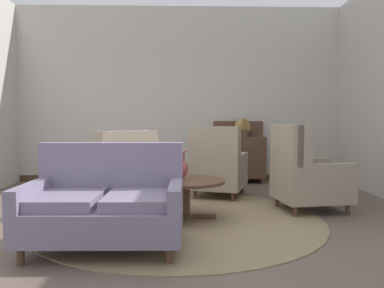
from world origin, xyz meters
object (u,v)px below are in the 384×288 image
(porcelain_vase, at_px, (182,167))
(gramophone, at_px, (243,125))
(settee, at_px, (106,205))
(armchair_far_left, at_px, (305,175))
(coffee_table, at_px, (186,186))
(armchair_foreground_right, at_px, (218,168))
(armchair_near_sideboard, at_px, (118,175))
(sideboard, at_px, (239,156))
(side_table, at_px, (293,173))

(porcelain_vase, xyz_separation_m, gramophone, (1.12, 2.54, 0.47))
(settee, height_order, armchair_far_left, armchair_far_left)
(coffee_table, xyz_separation_m, settee, (-0.75, -0.98, -0.00))
(coffee_table, height_order, gramophone, gramophone)
(armchair_foreground_right, xyz_separation_m, gramophone, (0.57, 1.26, 0.64))
(armchair_near_sideboard, distance_m, sideboard, 2.70)
(porcelain_vase, bearing_deg, gramophone, 66.27)
(armchair_near_sideboard, height_order, armchair_foreground_right, armchair_foreground_right)
(armchair_near_sideboard, bearing_deg, gramophone, -177.93)
(sideboard, bearing_deg, settee, -116.04)
(coffee_table, relative_size, armchair_foreground_right, 0.85)
(armchair_far_left, bearing_deg, side_table, -5.18)
(porcelain_vase, xyz_separation_m, armchair_near_sideboard, (-0.88, 0.76, -0.20))
(settee, height_order, armchair_near_sideboard, armchair_near_sideboard)
(side_table, distance_m, sideboard, 1.89)
(settee, relative_size, sideboard, 1.24)
(armchair_far_left, distance_m, gramophone, 2.32)
(sideboard, height_order, gramophone, gramophone)
(settee, distance_m, armchair_foreground_right, 2.61)
(porcelain_vase, relative_size, settee, 0.24)
(armchair_near_sideboard, bearing_deg, sideboard, -175.92)
(gramophone, bearing_deg, armchair_far_left, -78.18)
(coffee_table, bearing_deg, porcelain_vase, 144.33)
(coffee_table, distance_m, sideboard, 2.86)
(coffee_table, xyz_separation_m, armchair_foreground_right, (0.51, 1.31, 0.06))
(coffee_table, distance_m, armchair_near_sideboard, 1.22)
(sideboard, bearing_deg, armchair_foreground_right, -111.22)
(porcelain_vase, bearing_deg, coffee_table, -35.67)
(coffee_table, bearing_deg, armchair_foreground_right, 68.95)
(armchair_near_sideboard, xyz_separation_m, sideboard, (1.95, 1.87, 0.08))
(settee, bearing_deg, armchair_foreground_right, 62.57)
(armchair_foreground_right, height_order, gramophone, gramophone)
(coffee_table, distance_m, armchair_far_left, 1.58)
(porcelain_vase, xyz_separation_m, armchair_far_left, (1.58, 0.36, -0.16))
(porcelain_vase, height_order, armchair_near_sideboard, armchair_near_sideboard)
(settee, height_order, side_table, settee)
(coffee_table, distance_m, porcelain_vase, 0.23)
(armchair_far_left, bearing_deg, armchair_foreground_right, 39.91)
(sideboard, relative_size, gramophone, 2.41)
(gramophone, bearing_deg, settee, -117.17)
(sideboard, bearing_deg, side_table, -75.26)
(coffee_table, bearing_deg, gramophone, 67.36)
(armchair_near_sideboard, xyz_separation_m, armchair_foreground_right, (1.43, 0.52, 0.03))
(armchair_foreground_right, bearing_deg, settee, 80.38)
(side_table, xyz_separation_m, gramophone, (-0.44, 1.74, 0.65))
(armchair_far_left, bearing_deg, porcelain_vase, 94.63)
(porcelain_vase, height_order, settee, settee)
(armchair_near_sideboard, distance_m, armchair_foreground_right, 1.52)
(settee, distance_m, armchair_far_left, 2.66)
(side_table, bearing_deg, armchair_foreground_right, 154.66)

